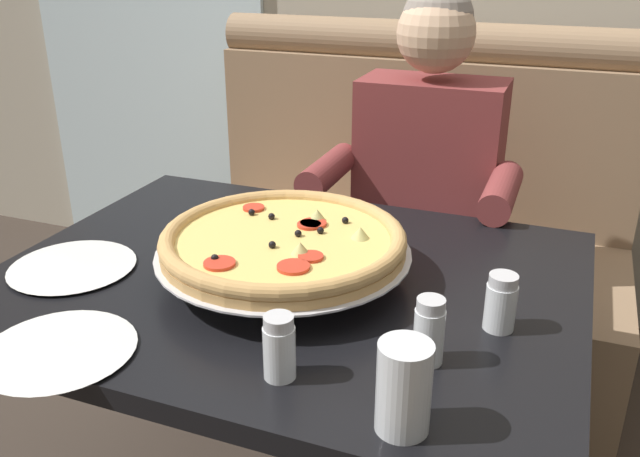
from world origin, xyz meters
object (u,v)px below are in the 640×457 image
Objects in this scene: diner_main at (419,198)px; plate_near_right at (72,264)px; booth_bench at (398,254)px; shaker_oregano at (500,306)px; plate_near_left at (58,347)px; drinking_glass at (403,392)px; dining_table at (288,316)px; pizza at (284,242)px; shaker_parmesan at (429,336)px; patio_chair at (261,119)px; shaker_pepper_flakes at (279,351)px.

plate_near_right is (-0.53, -0.78, 0.06)m from diner_main.
booth_bench is 14.09× the size of shaker_oregano.
drinking_glass is (0.56, 0.02, 0.05)m from plate_near_left.
shaker_oregano is (0.42, -0.96, 0.40)m from booth_bench.
dining_table is 2.30× the size of pizza.
drinking_glass is (0.21, -1.00, 0.11)m from diner_main.
shaker_parmesan reaches higher than patio_chair.
drinking_glass reaches higher than shaker_parmesan.
drinking_glass is (-0.09, -0.31, 0.02)m from shaker_oregano.
pizza is 0.44m from plate_near_right.
shaker_oregano is at bearing 57.06° from shaker_parmesan.
diner_main reaches higher than plate_near_right.
diner_main reaches higher than shaker_pepper_flakes.
shaker_parmesan is at bearing 91.04° from drinking_glass.
diner_main reaches higher than patio_chair.
shaker_pepper_flakes is at bearing -138.10° from shaker_oregano.
patio_chair is at bearing 117.26° from pizza.
plate_near_left is 0.31m from plate_near_right.
plate_near_right is at bearing 126.03° from plate_near_left.
shaker_pepper_flakes is at bearing 11.16° from plate_near_left.
diner_main is 0.94m from plate_near_right.
shaker_pepper_flakes is 0.12× the size of patio_chair.
shaker_oregano is at bearing -54.55° from patio_chair.
dining_table is 0.90× the size of diner_main.
diner_main is 11.37× the size of shaker_parmesan.
booth_bench is 5.71× the size of plate_near_right.
booth_bench reaches higher than drinking_glass.
diner_main is 1.48× the size of patio_chair.
shaker_pepper_flakes is at bearing 166.98° from drinking_glass.
plate_near_left is (-0.65, -0.33, -0.03)m from shaker_oregano.
patio_chair is (-1.02, 1.06, 0.13)m from booth_bench.
shaker_parmesan is at bearing -73.42° from booth_bench.
booth_bench is 1.38m from drinking_glass.
diner_main is at bearing 55.46° from plate_near_right.
booth_bench is at bearing -46.13° from patio_chair.
shaker_parmesan is 0.44× the size of plate_near_right.
shaker_oregano is 0.41× the size of plate_near_right.
plate_near_left is at bearing -121.04° from dining_table.
diner_main is (0.12, 0.64, 0.05)m from dining_table.
shaker_parmesan is at bearing -4.64° from plate_near_right.
diner_main reaches higher than booth_bench.
shaker_pepper_flakes is (0.13, -0.32, 0.14)m from dining_table.
shaker_parmesan is 2.57m from patio_chair.
plate_near_left is at bearing -108.80° from diner_main.
booth_bench is 0.94m from dining_table.
plate_near_left is 0.57m from drinking_glass.
shaker_oregano is at bearing 74.03° from drinking_glass.
booth_bench is 1.37m from plate_near_left.
plate_near_right is 2.20m from patio_chair.
pizza is 0.58× the size of patio_chair.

